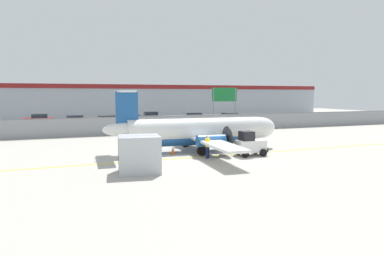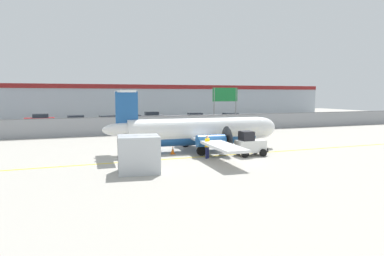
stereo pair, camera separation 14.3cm
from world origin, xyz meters
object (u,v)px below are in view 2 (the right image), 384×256
at_px(parked_car_5, 194,118).
at_px(parked_car_0, 40,119).
at_px(traffic_cone_far_left, 249,147).
at_px(baggage_tug, 250,145).
at_px(commuter_airplane, 199,131).
at_px(parked_car_4, 151,116).
at_px(ground_crew_worker, 207,146).
at_px(parked_car_1, 75,121).
at_px(traffic_cone_near_right, 128,164).
at_px(parked_car_6, 231,118).
at_px(highway_sign, 225,98).
at_px(parked_car_3, 131,121).
at_px(traffic_cone_near_left, 173,150).
at_px(cargo_container, 139,154).
at_px(parked_car_2, 109,121).

bearing_deg(parked_car_5, parked_car_0, -5.42).
xyz_separation_m(traffic_cone_far_left, parked_car_5, (5.42, 26.43, 0.58)).
relative_size(baggage_tug, parked_car_5, 0.54).
height_order(commuter_airplane, parked_car_4, commuter_airplane).
xyz_separation_m(ground_crew_worker, parked_car_1, (-8.13, 28.38, -0.06)).
bearing_deg(traffic_cone_near_right, parked_car_6, 52.08).
height_order(commuter_airplane, ground_crew_worker, commuter_airplane).
relative_size(parked_car_5, highway_sign, 0.80).
bearing_deg(parked_car_4, parked_car_3, 61.22).
bearing_deg(traffic_cone_near_left, parked_car_4, 79.08).
height_order(parked_car_0, parked_car_5, same).
distance_m(traffic_cone_near_right, parked_car_1, 29.79).
bearing_deg(parked_car_4, traffic_cone_near_right, 76.84).
relative_size(baggage_tug, parked_car_6, 0.56).
distance_m(commuter_airplane, parked_car_0, 32.98).
height_order(baggage_tug, traffic_cone_near_right, baggage_tug).
distance_m(baggage_tug, highway_sign, 20.00).
bearing_deg(parked_car_1, ground_crew_worker, 104.58).
xyz_separation_m(ground_crew_worker, parked_car_6, (15.27, 25.95, -0.06)).
bearing_deg(baggage_tug, cargo_container, -162.30).
distance_m(parked_car_2, highway_sign, 16.48).
bearing_deg(highway_sign, traffic_cone_near_left, -127.91).
xyz_separation_m(commuter_airplane, traffic_cone_near_left, (-2.53, -0.73, -1.29)).
bearing_deg(traffic_cone_far_left, parked_car_1, 115.45).
relative_size(cargo_container, parked_car_6, 0.63).
bearing_deg(parked_car_5, commuter_airplane, 76.96).
bearing_deg(traffic_cone_near_right, parked_car_1, 94.15).
height_order(ground_crew_worker, cargo_container, cargo_container).
height_order(cargo_container, parked_car_4, cargo_container).
relative_size(ground_crew_worker, parked_car_4, 0.40).
height_order(traffic_cone_near_left, highway_sign, highway_sign).
distance_m(traffic_cone_near_left, parked_car_0, 32.69).
height_order(parked_car_0, parked_car_6, same).
distance_m(cargo_container, parked_car_5, 34.53).
xyz_separation_m(commuter_airplane, parked_car_1, (-8.88, 24.99, -0.71)).
height_order(traffic_cone_near_right, parked_car_5, parked_car_5).
xyz_separation_m(parked_car_2, parked_car_4, (7.94, 7.72, 0.00)).
height_order(ground_crew_worker, traffic_cone_far_left, ground_crew_worker).
bearing_deg(cargo_container, parked_car_5, 71.45).
bearing_deg(parked_car_4, parked_car_1, 27.05).
bearing_deg(parked_car_2, traffic_cone_far_left, -77.17).
distance_m(traffic_cone_near_left, parked_car_5, 28.15).
height_order(parked_car_5, parked_car_6, same).
xyz_separation_m(traffic_cone_near_left, parked_car_1, (-6.35, 25.72, 0.58)).
bearing_deg(parked_car_0, traffic_cone_near_left, 108.06).
xyz_separation_m(commuter_airplane, traffic_cone_far_left, (3.76, -1.56, -1.29)).
height_order(ground_crew_worker, parked_car_1, same).
height_order(parked_car_6, highway_sign, highway_sign).
bearing_deg(traffic_cone_far_left, parked_car_4, 90.46).
bearing_deg(baggage_tug, ground_crew_worker, -179.31).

